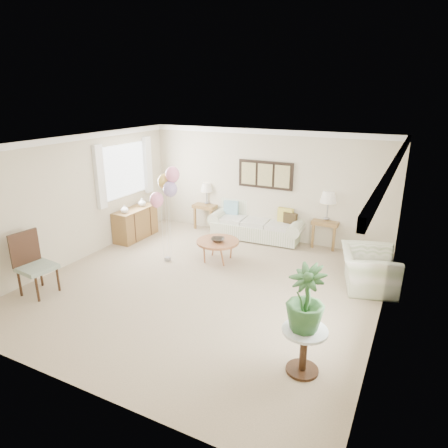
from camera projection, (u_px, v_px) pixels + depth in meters
name	position (u px, v px, depth m)	size (l,w,h in m)	color
ground_plane	(205.00, 286.00, 7.35)	(6.00, 6.00, 0.00)	tan
room_shell	(200.00, 199.00, 6.96)	(6.04, 6.04, 2.60)	beige
wall_art_triptych	(265.00, 175.00, 9.37)	(1.35, 0.06, 0.65)	black
sofa	(258.00, 224.00, 9.72)	(2.37, 0.97, 0.86)	silver
end_table_left	(207.00, 208.00, 10.36)	(0.60, 0.54, 0.65)	olive
end_table_right	(326.00, 224.00, 9.10)	(0.59, 0.54, 0.64)	olive
lamp_left	(207.00, 188.00, 10.19)	(0.31, 0.31, 0.54)	gray
lamp_right	(329.00, 198.00, 8.90)	(0.38, 0.38, 0.67)	gray
coffee_table	(218.00, 242.00, 8.35)	(0.89, 0.89, 0.45)	#95573C
decor_bowl	(218.00, 240.00, 8.29)	(0.28, 0.28, 0.07)	#2A241D
armchair	(368.00, 269.00, 7.22)	(1.09, 0.95, 0.71)	silver
side_table	(304.00, 340.00, 4.98)	(0.57, 0.57, 0.62)	silver
potted_plant	(306.00, 298.00, 4.81)	(0.48, 0.48, 0.85)	#27542B
accent_chair	(33.00, 262.00, 6.96)	(0.61, 0.61, 1.12)	gray
credenza	(136.00, 223.00, 9.68)	(0.46, 1.20, 0.74)	olive
vase_white	(125.00, 209.00, 9.21)	(0.18, 0.18, 0.18)	white
vase_sage	(142.00, 202.00, 9.76)	(0.19, 0.19, 0.20)	silver
balloon_cluster	(166.00, 187.00, 7.95)	(0.62, 0.42, 2.03)	gray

